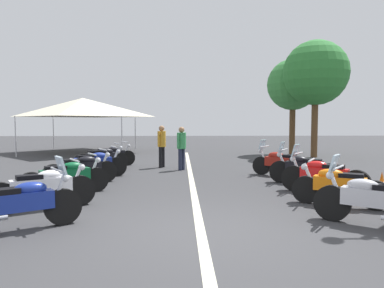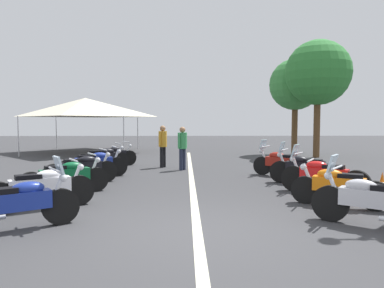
{
  "view_description": "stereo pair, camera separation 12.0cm",
  "coord_description": "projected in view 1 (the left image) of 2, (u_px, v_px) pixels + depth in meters",
  "views": [
    {
      "loc": [
        -5.68,
        0.32,
        1.8
      ],
      "look_at": [
        4.66,
        0.0,
        1.15
      ],
      "focal_mm": 33.33,
      "sensor_mm": 36.0,
      "label": 1
    },
    {
      "loc": [
        -5.68,
        0.2,
        1.8
      ],
      "look_at": [
        4.66,
        0.0,
        1.15
      ],
      "focal_mm": 33.33,
      "sensor_mm": 36.0,
      "label": 2
    }
  ],
  "objects": [
    {
      "name": "lane_centre_stripe",
      "position": [
        192.0,
        180.0,
        10.93
      ],
      "size": [
        19.73,
        0.16,
        0.01
      ],
      "primitive_type": "cube",
      "color": "beige",
      "rests_on": "ground_plane"
    },
    {
      "name": "roadside_tree_0",
      "position": [
        293.0,
        85.0,
        19.56
      ],
      "size": [
        2.81,
        2.81,
        5.25
      ],
      "color": "brown",
      "rests_on": "ground_plane"
    },
    {
      "name": "event_tent",
      "position": [
        83.0,
        107.0,
        20.92
      ],
      "size": [
        6.02,
        6.02,
        3.2
      ],
      "color": "beige",
      "rests_on": "ground_plane"
    },
    {
      "name": "motorcycle_left_row_5",
      "position": [
        102.0,
        158.0,
        13.03
      ],
      "size": [
        1.11,
        1.86,
        1.01
      ],
      "rotation": [
        0.0,
        0.0,
        -1.08
      ],
      "color": "black",
      "rests_on": "ground_plane"
    },
    {
      "name": "motorcycle_right_row_2",
      "position": [
        323.0,
        175.0,
        8.84
      ],
      "size": [
        1.38,
        1.83,
        1.22
      ],
      "rotation": [
        0.0,
        0.0,
        0.94
      ],
      "color": "black",
      "rests_on": "ground_plane"
    },
    {
      "name": "bystander_0",
      "position": [
        162.0,
        143.0,
        13.98
      ],
      "size": [
        0.48,
        0.32,
        1.65
      ],
      "rotation": [
        0.0,
        0.0,
        4.22
      ],
      "color": "black",
      "rests_on": "ground_plane"
    },
    {
      "name": "motorcycle_right_row_4",
      "position": [
        280.0,
        162.0,
        11.72
      ],
      "size": [
        1.33,
        1.66,
        1.2
      ],
      "rotation": [
        0.0,
        0.0,
        0.91
      ],
      "color": "black",
      "rests_on": "ground_plane"
    },
    {
      "name": "motorcycle_left_row_2",
      "position": [
        66.0,
        177.0,
        8.76
      ],
      "size": [
        1.26,
        1.92,
        0.99
      ],
      "rotation": [
        0.0,
        0.0,
        -1.02
      ],
      "color": "black",
      "rests_on": "ground_plane"
    },
    {
      "name": "motorcycle_left_row_6",
      "position": [
        110.0,
        156.0,
        14.23
      ],
      "size": [
        1.35,
        1.86,
        0.99
      ],
      "rotation": [
        0.0,
        0.0,
        -0.97
      ],
      "color": "black",
      "rests_on": "ground_plane"
    },
    {
      "name": "motorcycle_right_row_1",
      "position": [
        339.0,
        186.0,
        7.55
      ],
      "size": [
        1.13,
        1.78,
        0.98
      ],
      "rotation": [
        0.0,
        0.0,
        1.05
      ],
      "color": "black",
      "rests_on": "ground_plane"
    },
    {
      "name": "traffic_cone_0",
      "position": [
        344.0,
        175.0,
        10.01
      ],
      "size": [
        0.36,
        0.36,
        0.61
      ],
      "color": "orange",
      "rests_on": "ground_plane"
    },
    {
      "name": "traffic_cone_1",
      "position": [
        332.0,
        171.0,
        10.98
      ],
      "size": [
        0.36,
        0.36,
        0.61
      ],
      "color": "orange",
      "rests_on": "ground_plane"
    },
    {
      "name": "traffic_cone_2",
      "position": [
        382.0,
        185.0,
        8.49
      ],
      "size": [
        0.36,
        0.36,
        0.61
      ],
      "color": "orange",
      "rests_on": "ground_plane"
    },
    {
      "name": "motorcycle_left_row_0",
      "position": [
        21.0,
        203.0,
        5.83
      ],
      "size": [
        1.24,
        1.77,
        1.21
      ],
      "rotation": [
        0.0,
        0.0,
        -0.98
      ],
      "color": "black",
      "rests_on": "ground_plane"
    },
    {
      "name": "motorcycle_right_row_0",
      "position": [
        372.0,
        200.0,
        6.08
      ],
      "size": [
        1.34,
        1.68,
        1.21
      ],
      "rotation": [
        0.0,
        0.0,
        0.92
      ],
      "color": "black",
      "rests_on": "ground_plane"
    },
    {
      "name": "motorcycle_right_row_3",
      "position": [
        303.0,
        168.0,
        10.2
      ],
      "size": [
        1.16,
        1.8,
        1.22
      ],
      "rotation": [
        0.0,
        0.0,
        1.03
      ],
      "color": "black",
      "rests_on": "ground_plane"
    },
    {
      "name": "motorcycle_left_row_3",
      "position": [
        82.0,
        169.0,
        10.23
      ],
      "size": [
        1.24,
        1.89,
        1.0
      ],
      "rotation": [
        0.0,
        0.0,
        -1.02
      ],
      "color": "black",
      "rests_on": "ground_plane"
    },
    {
      "name": "roadside_tree_1",
      "position": [
        316.0,
        73.0,
        17.83
      ],
      "size": [
        3.24,
        3.24,
        5.87
      ],
      "color": "brown",
      "rests_on": "ground_plane"
    },
    {
      "name": "motorcycle_left_row_1",
      "position": [
        42.0,
        188.0,
        7.22
      ],
      "size": [
        1.27,
        1.93,
        1.0
      ],
      "rotation": [
        0.0,
        0.0,
        -1.02
      ],
      "color": "black",
      "rests_on": "ground_plane"
    },
    {
      "name": "ground_plane",
      "position": [
        201.0,
        232.0,
        5.79
      ],
      "size": [
        80.0,
        80.0,
        0.0
      ],
      "primitive_type": "plane",
      "color": "#38383A"
    },
    {
      "name": "bystander_1",
      "position": [
        182.0,
        145.0,
        13.22
      ],
      "size": [
        0.45,
        0.34,
        1.61
      ],
      "rotation": [
        0.0,
        0.0,
        4.11
      ],
      "color": "#1E2338",
      "rests_on": "ground_plane"
    },
    {
      "name": "motorcycle_left_row_4",
      "position": [
        94.0,
        164.0,
        11.45
      ],
      "size": [
        1.07,
        2.04,
        1.0
      ],
      "rotation": [
        0.0,
        0.0,
        -1.15
      ],
      "color": "black",
      "rests_on": "ground_plane"
    }
  ]
}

